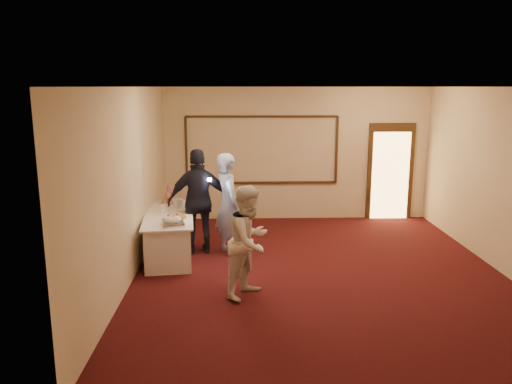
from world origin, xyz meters
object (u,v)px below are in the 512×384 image
(pavlova_tray, at_px, (173,221))
(plate_stack_a, at_px, (164,208))
(cupcake_stand, at_px, (168,196))
(guest, at_px, (199,202))
(man, at_px, (228,204))
(plate_stack_b, at_px, (178,203))
(woman, at_px, (250,241))
(buffet_table, at_px, (170,234))
(tart, at_px, (179,217))

(pavlova_tray, distance_m, plate_stack_a, 0.92)
(cupcake_stand, relative_size, guest, 0.21)
(man, bearing_deg, plate_stack_b, 45.03)
(woman, bearing_deg, cupcake_stand, 64.90)
(buffet_table, relative_size, pavlova_tray, 4.49)
(tart, height_order, woman, woman)
(tart, relative_size, guest, 0.14)
(pavlova_tray, xyz_separation_m, man, (0.88, 0.83, 0.08))
(tart, xyz_separation_m, guest, (0.31, 0.49, 0.16))
(man, xyz_separation_m, woman, (0.36, -1.90, -0.11))
(plate_stack_b, relative_size, tart, 0.74)
(plate_stack_b, bearing_deg, pavlova_tray, -87.22)
(man, distance_m, woman, 1.94)
(cupcake_stand, xyz_separation_m, woman, (1.54, -2.64, -0.10))
(plate_stack_a, bearing_deg, plate_stack_b, 56.09)
(cupcake_stand, relative_size, plate_stack_b, 1.99)
(guest, bearing_deg, woman, 106.33)
(buffet_table, distance_m, cupcake_stand, 0.97)
(plate_stack_b, distance_m, guest, 0.54)
(plate_stack_a, bearing_deg, pavlova_tray, -72.45)
(pavlova_tray, relative_size, man, 0.27)
(buffet_table, relative_size, woman, 1.38)
(pavlova_tray, bearing_deg, plate_stack_b, 92.78)
(plate_stack_b, xyz_separation_m, guest, (0.42, -0.31, 0.11))
(cupcake_stand, relative_size, plate_stack_a, 2.42)
(plate_stack_b, height_order, tart, plate_stack_b)
(pavlova_tray, height_order, cupcake_stand, cupcake_stand)
(pavlova_tray, height_order, tart, pavlova_tray)
(plate_stack_a, relative_size, plate_stack_b, 0.82)
(man, bearing_deg, guest, 60.44)
(cupcake_stand, distance_m, plate_stack_b, 0.45)
(woman, distance_m, guest, 2.15)
(cupcake_stand, xyz_separation_m, plate_stack_a, (0.02, -0.70, -0.07))
(pavlova_tray, bearing_deg, tart, 82.45)
(buffet_table, relative_size, tart, 8.21)
(cupcake_stand, relative_size, man, 0.22)
(woman, bearing_deg, man, 45.29)
(cupcake_stand, height_order, plate_stack_b, cupcake_stand)
(buffet_table, bearing_deg, cupcake_stand, 98.52)
(buffet_table, bearing_deg, woman, -52.32)
(plate_stack_b, height_order, woman, woman)
(guest, bearing_deg, cupcake_stand, -53.95)
(guest, bearing_deg, plate_stack_a, -6.93)
(buffet_table, bearing_deg, plate_stack_a, 132.63)
(buffet_table, height_order, plate_stack_b, plate_stack_b)
(tart, relative_size, woman, 0.17)
(plate_stack_a, relative_size, woman, 0.10)
(pavlova_tray, bearing_deg, buffet_table, 103.06)
(buffet_table, bearing_deg, tart, -58.03)
(plate_stack_a, relative_size, guest, 0.09)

